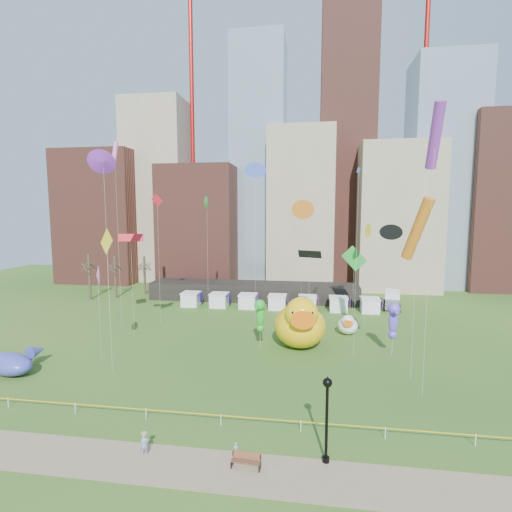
% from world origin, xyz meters
% --- Properties ---
extents(ground, '(160.00, 160.00, 0.00)m').
position_xyz_m(ground, '(0.00, 0.00, 0.00)').
color(ground, '#2A5B1C').
rests_on(ground, ground).
extents(footpath, '(70.00, 4.00, 0.02)m').
position_xyz_m(footpath, '(0.00, -5.00, 0.01)').
color(footpath, '#837351').
rests_on(footpath, ground).
extents(skyline, '(101.00, 23.00, 68.00)m').
position_xyz_m(skyline, '(2.25, 61.06, 21.44)').
color(skyline, brown).
rests_on(skyline, ground).
extents(crane_left, '(23.00, 1.00, 76.00)m').
position_xyz_m(crane_left, '(-21.11, 64.00, 46.90)').
color(crane_left, red).
rests_on(crane_left, ground).
extents(crane_right, '(23.00, 1.00, 76.00)m').
position_xyz_m(crane_right, '(30.89, 64.00, 46.90)').
color(crane_right, red).
rests_on(crane_right, ground).
extents(pavilion, '(38.00, 6.00, 3.20)m').
position_xyz_m(pavilion, '(-4.00, 42.00, 1.60)').
color(pavilion, black).
rests_on(pavilion, ground).
extents(vendor_tents, '(33.24, 2.80, 2.40)m').
position_xyz_m(vendor_tents, '(1.02, 36.00, 1.11)').
color(vendor_tents, white).
rests_on(vendor_tents, ground).
extents(bare_trees, '(8.44, 6.44, 8.50)m').
position_xyz_m(bare_trees, '(-30.17, 40.54, 4.01)').
color(bare_trees, '#382B21').
rests_on(bare_trees, ground).
extents(caution_tape, '(50.00, 0.06, 0.90)m').
position_xyz_m(caution_tape, '(0.00, 0.00, 0.68)').
color(caution_tape, white).
rests_on(caution_tape, ground).
extents(big_duck, '(6.90, 8.78, 6.51)m').
position_xyz_m(big_duck, '(5.35, 17.91, 2.99)').
color(big_duck, yellow).
rests_on(big_duck, ground).
extents(small_duck, '(2.86, 3.72, 2.80)m').
position_xyz_m(small_duck, '(11.45, 23.91, 1.29)').
color(small_duck, white).
rests_on(small_duck, ground).
extents(seahorse_green, '(1.58, 1.83, 5.92)m').
position_xyz_m(seahorse_green, '(0.68, 16.93, 4.30)').
color(seahorse_green, silver).
rests_on(seahorse_green, ground).
extents(seahorse_purple, '(1.49, 1.81, 6.06)m').
position_xyz_m(seahorse_purple, '(15.75, 16.88, 4.35)').
color(seahorse_purple, silver).
rests_on(seahorse_purple, ground).
extents(whale_inflatable, '(6.24, 7.17, 2.48)m').
position_xyz_m(whale_inflatable, '(-23.01, 6.18, 1.14)').
color(whale_inflatable, '#553CA5').
rests_on(whale_inflatable, ground).
extents(park_bench, '(1.90, 0.72, 0.95)m').
position_xyz_m(park_bench, '(2.72, -4.49, 0.52)').
color(park_bench, brown).
rests_on(park_bench, footpath).
extents(lamppost, '(0.61, 0.61, 5.81)m').
position_xyz_m(lamppost, '(7.72, -3.20, 3.55)').
color(lamppost, black).
rests_on(lamppost, footpath).
extents(box_truck, '(3.48, 6.63, 2.68)m').
position_xyz_m(box_truck, '(20.21, 39.85, 1.38)').
color(box_truck, white).
rests_on(box_truck, ground).
extents(woman, '(0.60, 0.45, 1.52)m').
position_xyz_m(woman, '(-4.15, -4.32, 0.78)').
color(woman, silver).
rests_on(woman, footpath).
extents(toddler, '(0.30, 0.24, 0.77)m').
position_xyz_m(toddler, '(1.79, -3.20, 0.41)').
color(toddler, silver).
rests_on(toddler, footpath).
extents(kite_0, '(1.17, 1.39, 18.69)m').
position_xyz_m(kite_0, '(-14.97, 24.87, 17.01)').
color(kite_0, silver).
rests_on(kite_0, ground).
extents(kite_1, '(0.92, 2.06, 25.42)m').
position_xyz_m(kite_1, '(-19.11, 21.28, 23.66)').
color(kite_1, silver).
rests_on(kite_1, ground).
extents(kite_2, '(1.78, 1.09, 14.64)m').
position_xyz_m(kite_2, '(16.11, 21.90, 13.66)').
color(kite_2, silver).
rests_on(kite_2, ground).
extents(kite_3, '(0.31, 1.79, 18.48)m').
position_xyz_m(kite_3, '(-9.20, 29.86, 17.53)').
color(kite_3, silver).
rests_on(kite_3, ground).
extents(kite_4, '(3.00, 2.13, 13.92)m').
position_xyz_m(kite_4, '(-21.28, 22.13, 12.00)').
color(kite_4, silver).
rests_on(kite_4, ground).
extents(kite_5, '(0.63, 1.67, 20.77)m').
position_xyz_m(kite_5, '(11.41, 16.04, 20.00)').
color(kite_5, silver).
rests_on(kite_5, ground).
extents(kite_6, '(2.41, 2.12, 17.94)m').
position_xyz_m(kite_6, '(5.07, 31.34, 16.50)').
color(kite_6, silver).
rests_on(kite_6, ground).
extents(kite_7, '(1.05, 3.14, 24.91)m').
position_xyz_m(kite_7, '(16.39, 7.11, 22.26)').
color(kite_7, silver).
rests_on(kite_7, ground).
extents(kite_8, '(3.17, 0.91, 13.39)m').
position_xyz_m(kite_8, '(-16.04, 18.69, 12.85)').
color(kite_8, silver).
rests_on(kite_8, ground).
extents(kite_9, '(1.37, 1.92, 10.36)m').
position_xyz_m(kite_9, '(-16.17, 11.05, 9.29)').
color(kite_9, silver).
rests_on(kite_9, ground).
extents(kite_10, '(3.20, 1.67, 11.02)m').
position_xyz_m(kite_10, '(6.30, 24.76, 10.49)').
color(kite_10, silver).
rests_on(kite_10, ground).
extents(kite_11, '(3.58, 1.35, 11.28)m').
position_xyz_m(kite_11, '(12.72, 30.61, 9.32)').
color(kite_11, silver).
rests_on(kite_11, ground).
extents(kite_12, '(1.01, 1.87, 14.60)m').
position_xyz_m(kite_12, '(13.92, 26.68, 13.60)').
color(kite_12, silver).
rests_on(kite_12, ground).
extents(kite_13, '(2.07, 1.04, 23.11)m').
position_xyz_m(kite_13, '(-1.58, 28.15, 22.00)').
color(kite_13, silver).
rests_on(kite_13, ground).
extents(kite_14, '(2.62, 3.59, 17.56)m').
position_xyz_m(kite_14, '(16.28, 10.72, 14.54)').
color(kite_14, silver).
rests_on(kite_14, ground).
extents(kite_15, '(1.02, 2.27, 22.06)m').
position_xyz_m(kite_15, '(-13.28, 8.13, 20.87)').
color(kite_15, silver).
rests_on(kite_15, ground).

